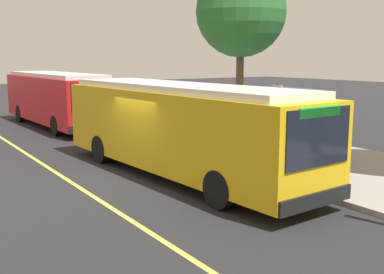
% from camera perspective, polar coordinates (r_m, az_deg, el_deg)
% --- Properties ---
extents(ground_plane, '(120.00, 120.00, 0.00)m').
position_cam_1_polar(ground_plane, '(15.23, -5.78, -4.78)').
color(ground_plane, '#232326').
extents(sidewalk_curb, '(44.00, 6.40, 0.15)m').
position_cam_1_polar(sidewalk_curb, '(18.69, 10.73, -1.99)').
color(sidewalk_curb, gray).
rests_on(sidewalk_curb, ground_plane).
extents(lane_stripe_center, '(36.00, 0.14, 0.01)m').
position_cam_1_polar(lane_stripe_center, '(14.38, -13.60, -5.85)').
color(lane_stripe_center, '#E0D64C').
rests_on(lane_stripe_center, ground_plane).
extents(transit_bus_main, '(11.09, 3.21, 2.95)m').
position_cam_1_polar(transit_bus_main, '(14.97, -1.54, 1.32)').
color(transit_bus_main, gold).
rests_on(transit_bus_main, ground_plane).
extents(transit_bus_second, '(10.46, 2.85, 2.95)m').
position_cam_1_polar(transit_bus_second, '(27.09, -16.08, 4.63)').
color(transit_bus_second, red).
rests_on(transit_bus_second, ground_plane).
extents(bus_shelter, '(2.90, 1.60, 2.48)m').
position_cam_1_polar(bus_shelter, '(18.32, 10.98, 3.60)').
color(bus_shelter, '#333338').
rests_on(bus_shelter, sidewalk_curb).
extents(waiting_bench, '(1.60, 0.48, 0.95)m').
position_cam_1_polar(waiting_bench, '(18.14, 11.92, -0.59)').
color(waiting_bench, brown).
rests_on(waiting_bench, sidewalk_curb).
extents(route_sign_post, '(0.44, 0.08, 2.80)m').
position_cam_1_polar(route_sign_post, '(14.94, 10.15, 2.47)').
color(route_sign_post, '#333338').
rests_on(route_sign_post, sidewalk_curb).
extents(pedestrian_commuter, '(0.24, 0.40, 1.69)m').
position_cam_1_polar(pedestrian_commuter, '(19.33, 4.48, 1.66)').
color(pedestrian_commuter, '#282D47').
rests_on(pedestrian_commuter, sidewalk_curb).
extents(street_tree_downstreet, '(4.23, 4.23, 7.85)m').
position_cam_1_polar(street_tree_downstreet, '(22.88, 5.93, 14.77)').
color(street_tree_downstreet, brown).
rests_on(street_tree_downstreet, sidewalk_curb).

